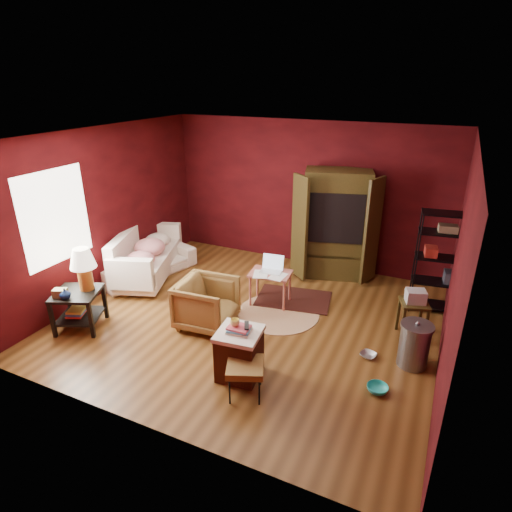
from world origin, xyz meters
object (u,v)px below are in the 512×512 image
(armchair, at_px, (207,301))
(tv_armoire, at_px, (335,223))
(side_table, at_px, (80,281))
(sofa, at_px, (146,257))
(laptop_desk, at_px, (271,276))
(hamper, at_px, (239,353))
(wire_shelving, at_px, (443,259))

(armchair, height_order, tv_armoire, tv_armoire)
(side_table, bearing_deg, sofa, 99.29)
(armchair, height_order, side_table, side_table)
(side_table, bearing_deg, armchair, 24.99)
(laptop_desk, xyz_separation_m, tv_armoire, (0.64, 1.51, 0.54))
(side_table, xyz_separation_m, hamper, (2.66, -0.07, -0.41))
(armchair, xyz_separation_m, side_table, (-1.67, -0.78, 0.34))
(hamper, bearing_deg, sofa, 147.32)
(sofa, relative_size, side_table, 1.51)
(side_table, distance_m, hamper, 2.69)
(sofa, xyz_separation_m, tv_armoire, (3.21, 1.51, 0.68))
(armchair, bearing_deg, side_table, 110.05)
(tv_armoire, relative_size, wire_shelving, 1.22)
(armchair, height_order, hamper, armchair)
(sofa, bearing_deg, laptop_desk, -73.10)
(sofa, distance_m, hamper, 3.51)
(side_table, height_order, wire_shelving, wire_shelving)
(sofa, xyz_separation_m, wire_shelving, (5.09, 0.91, 0.54))
(armchair, relative_size, side_table, 0.66)
(armchair, xyz_separation_m, wire_shelving, (3.12, 1.96, 0.50))
(tv_armoire, bearing_deg, wire_shelving, -33.16)
(armchair, bearing_deg, tv_armoire, -30.77)
(wire_shelving, bearing_deg, tv_armoire, 153.79)
(hamper, relative_size, laptop_desk, 0.91)
(wire_shelving, bearing_deg, side_table, -159.00)
(sofa, xyz_separation_m, side_table, (0.30, -1.82, 0.38))
(sofa, height_order, wire_shelving, wire_shelving)
(sofa, relative_size, wire_shelving, 1.14)
(hamper, relative_size, wire_shelving, 0.45)
(armchair, bearing_deg, laptop_desk, -34.90)
(armchair, bearing_deg, sofa, 57.18)
(side_table, relative_size, laptop_desk, 1.52)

